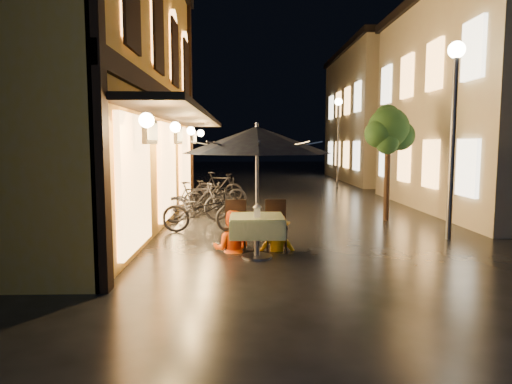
{
  "coord_description": "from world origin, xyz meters",
  "views": [
    {
      "loc": [
        -1.48,
        -7.72,
        2.09
      ],
      "look_at": [
        -1.25,
        1.09,
        1.15
      ],
      "focal_mm": 32.0,
      "sensor_mm": 36.0,
      "label": 1
    }
  ],
  "objects_px": {
    "person_yellow": "(277,215)",
    "bicycle_0": "(203,211)",
    "table_lantern": "(257,210)",
    "cafe_table": "(257,226)",
    "person_orange": "(232,211)",
    "patio_umbrella": "(257,140)",
    "streetlamp_near": "(454,104)"
  },
  "relations": [
    {
      "from": "streetlamp_near",
      "to": "cafe_table",
      "type": "distance_m",
      "value": 5.08
    },
    {
      "from": "table_lantern",
      "to": "person_yellow",
      "type": "bearing_deg",
      "value": 62.35
    },
    {
      "from": "person_yellow",
      "to": "table_lantern",
      "type": "bearing_deg",
      "value": 62.06
    },
    {
      "from": "cafe_table",
      "to": "person_yellow",
      "type": "bearing_deg",
      "value": 55.19
    },
    {
      "from": "table_lantern",
      "to": "bicycle_0",
      "type": "bearing_deg",
      "value": 114.64
    },
    {
      "from": "streetlamp_near",
      "to": "table_lantern",
      "type": "relative_size",
      "value": 16.92
    },
    {
      "from": "cafe_table",
      "to": "person_yellow",
      "type": "relative_size",
      "value": 0.71
    },
    {
      "from": "cafe_table",
      "to": "patio_umbrella",
      "type": "xyz_separation_m",
      "value": [
        -0.0,
        0.0,
        1.56
      ]
    },
    {
      "from": "patio_umbrella",
      "to": "person_yellow",
      "type": "bearing_deg",
      "value": 55.19
    },
    {
      "from": "cafe_table",
      "to": "patio_umbrella",
      "type": "bearing_deg",
      "value": 180.0
    },
    {
      "from": "patio_umbrella",
      "to": "person_yellow",
      "type": "relative_size",
      "value": 1.94
    },
    {
      "from": "cafe_table",
      "to": "person_orange",
      "type": "xyz_separation_m",
      "value": [
        -0.47,
        0.55,
        0.19
      ]
    },
    {
      "from": "cafe_table",
      "to": "patio_umbrella",
      "type": "distance_m",
      "value": 1.56
    },
    {
      "from": "streetlamp_near",
      "to": "bicycle_0",
      "type": "distance_m",
      "value": 6.03
    },
    {
      "from": "patio_umbrella",
      "to": "bicycle_0",
      "type": "xyz_separation_m",
      "value": [
        -1.21,
        2.44,
        -1.64
      ]
    },
    {
      "from": "streetlamp_near",
      "to": "cafe_table",
      "type": "relative_size",
      "value": 4.27
    },
    {
      "from": "person_orange",
      "to": "table_lantern",
      "type": "bearing_deg",
      "value": 129.72
    },
    {
      "from": "patio_umbrella",
      "to": "table_lantern",
      "type": "relative_size",
      "value": 10.81
    },
    {
      "from": "bicycle_0",
      "to": "person_yellow",
      "type": "bearing_deg",
      "value": -136.91
    },
    {
      "from": "person_orange",
      "to": "person_yellow",
      "type": "height_order",
      "value": "person_orange"
    },
    {
      "from": "table_lantern",
      "to": "person_orange",
      "type": "relative_size",
      "value": 0.16
    },
    {
      "from": "person_yellow",
      "to": "bicycle_0",
      "type": "height_order",
      "value": "person_yellow"
    },
    {
      "from": "streetlamp_near",
      "to": "person_yellow",
      "type": "distance_m",
      "value": 4.53
    },
    {
      "from": "streetlamp_near",
      "to": "table_lantern",
      "type": "distance_m",
      "value": 4.99
    },
    {
      "from": "streetlamp_near",
      "to": "table_lantern",
      "type": "bearing_deg",
      "value": -158.13
    },
    {
      "from": "cafe_table",
      "to": "bicycle_0",
      "type": "xyz_separation_m",
      "value": [
        -1.21,
        2.44,
        -0.08
      ]
    },
    {
      "from": "person_orange",
      "to": "person_yellow",
      "type": "distance_m",
      "value": 0.88
    },
    {
      "from": "bicycle_0",
      "to": "streetlamp_near",
      "type": "bearing_deg",
      "value": -97.51
    },
    {
      "from": "patio_umbrella",
      "to": "bicycle_0",
      "type": "height_order",
      "value": "patio_umbrella"
    },
    {
      "from": "cafe_table",
      "to": "patio_umbrella",
      "type": "height_order",
      "value": "patio_umbrella"
    },
    {
      "from": "cafe_table",
      "to": "bicycle_0",
      "type": "height_order",
      "value": "bicycle_0"
    },
    {
      "from": "bicycle_0",
      "to": "cafe_table",
      "type": "bearing_deg",
      "value": -151.57
    }
  ]
}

